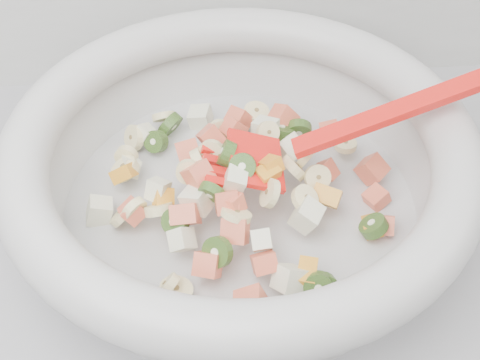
{
  "coord_description": "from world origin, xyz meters",
  "views": [
    {
      "loc": [
        -0.15,
        1.07,
        1.38
      ],
      "look_at": [
        -0.12,
        1.5,
        0.95
      ],
      "focal_mm": 50.0,
      "sensor_mm": 36.0,
      "label": 1
    }
  ],
  "objects": [
    {
      "name": "mixing_bowl",
      "position": [
        -0.12,
        1.5,
        0.96
      ],
      "size": [
        0.45,
        0.42,
        0.16
      ],
      "color": "#B8B7B6",
      "rests_on": "counter"
    }
  ]
}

